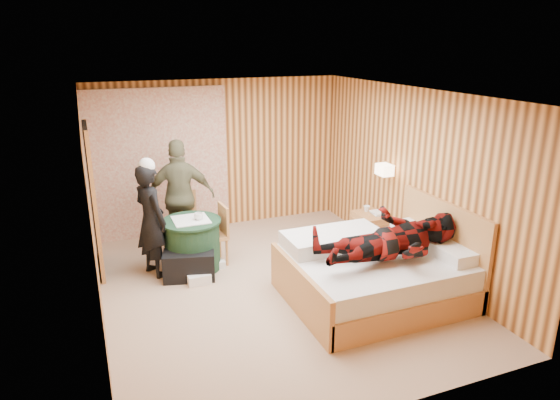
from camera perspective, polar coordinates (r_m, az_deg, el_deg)
name	(u,v)px	position (r m, az deg, el deg)	size (l,w,h in m)	color
floor	(272,287)	(6.65, -0.89, -9.89)	(4.20, 5.00, 0.01)	tan
ceiling	(271,94)	(5.92, -1.01, 12.07)	(4.20, 5.00, 0.01)	white
wall_back	(219,155)	(8.48, -6.97, 5.14)	(4.20, 0.02, 2.50)	#F4AE5D
wall_left	(92,217)	(5.81, -20.71, -1.88)	(0.02, 5.00, 2.50)	#F4AE5D
wall_right	(413,179)	(7.16, 14.99, 2.28)	(0.02, 5.00, 2.50)	#F4AE5D
curtain	(160,164)	(8.23, -13.57, 4.04)	(2.20, 0.08, 2.40)	silver
doorway	(93,200)	(7.21, -20.56, -0.01)	(0.06, 0.90, 2.05)	black
wall_lamp	(385,170)	(7.40, 11.87, 3.41)	(0.26, 0.24, 0.16)	gold
bed	(377,273)	(6.38, 11.00, -8.15)	(2.13, 1.68, 1.16)	tan
nightstand	(370,230)	(7.86, 10.25, -3.40)	(0.42, 0.57, 0.55)	tan
round_table	(192,244)	(7.12, -10.00, -4.95)	(0.83, 0.83, 0.73)	#1D3F28
chair_far	(183,217)	(7.67, -11.00, -1.96)	(0.48, 0.48, 0.93)	tan
chair_near	(217,230)	(7.19, -7.20, -3.42)	(0.42, 0.42, 0.87)	tan
duffel_bag	(189,265)	(6.90, -10.34, -7.36)	(0.68, 0.36, 0.39)	black
sneaker_left	(200,280)	(6.77, -9.18, -8.99)	(0.30, 0.12, 0.13)	white
sneaker_right	(217,265)	(7.17, -7.26, -7.41)	(0.25, 0.10, 0.11)	white
woman_standing	(151,220)	(6.93, -14.53, -2.27)	(0.57, 0.37, 1.56)	black
man_at_table	(181,196)	(7.60, -11.29, 0.40)	(1.01, 0.42, 1.72)	brown
man_on_bed	(393,228)	(5.96, 12.80, -3.13)	(1.77, 0.67, 0.86)	#680D09
book_lower	(373,214)	(7.73, 10.55, -1.62)	(0.17, 0.22, 0.02)	white
book_upper	(373,213)	(7.72, 10.56, -1.48)	(0.16, 0.22, 0.02)	white
cup_nightstand	(367,209)	(7.86, 9.88, -0.97)	(0.10, 0.10, 0.09)	white
cup_table	(199,216)	(6.95, -9.28, -1.85)	(0.12, 0.12, 0.10)	white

